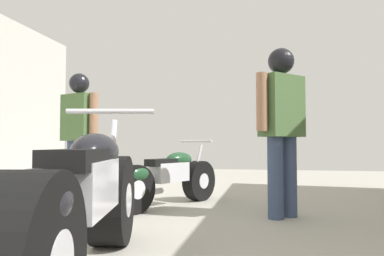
% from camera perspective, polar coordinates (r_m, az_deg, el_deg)
% --- Properties ---
extents(ground_plane, '(16.25, 16.25, 0.00)m').
position_cam_1_polar(ground_plane, '(3.27, -5.55, -15.82)').
color(ground_plane, '#A8A399').
extents(motorcycle_maroon_cruiser, '(0.82, 2.16, 1.01)m').
position_cam_1_polar(motorcycle_maroon_cruiser, '(2.07, -16.82, -11.77)').
color(motorcycle_maroon_cruiser, black).
rests_on(motorcycle_maroon_cruiser, ground_plane).
extents(motorcycle_black_naked, '(0.93, 1.62, 0.81)m').
position_cam_1_polar(motorcycle_black_naked, '(4.44, -3.86, -7.88)').
color(motorcycle_black_naked, black).
rests_on(motorcycle_black_naked, ground_plane).
extents(mechanic_in_blue, '(0.56, 0.57, 1.76)m').
position_cam_1_polar(mechanic_in_blue, '(3.89, 13.87, 1.93)').
color(mechanic_in_blue, '#384766').
rests_on(mechanic_in_blue, ground_plane).
extents(mechanic_with_helmet, '(0.66, 0.37, 1.69)m').
position_cam_1_polar(mechanic_with_helmet, '(5.01, -17.33, 0.52)').
color(mechanic_with_helmet, '#384766').
rests_on(mechanic_with_helmet, ground_plane).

